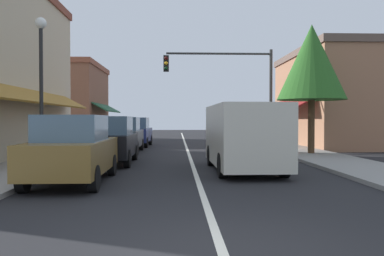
% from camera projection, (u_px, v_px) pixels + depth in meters
% --- Properties ---
extents(ground_plane, '(80.00, 80.00, 0.00)m').
position_uv_depth(ground_plane, '(187.00, 148.00, 22.80)').
color(ground_plane, black).
extents(sidewalk_left, '(2.60, 56.00, 0.12)m').
position_uv_depth(sidewalk_left, '(89.00, 148.00, 22.59)').
color(sidewalk_left, gray).
rests_on(sidewalk_left, ground).
extents(sidewalk_right, '(2.60, 56.00, 0.12)m').
position_uv_depth(sidewalk_right, '(282.00, 147.00, 23.00)').
color(sidewalk_right, gray).
rests_on(sidewalk_right, ground).
extents(lane_center_stripe, '(0.14, 52.00, 0.01)m').
position_uv_depth(lane_center_stripe, '(187.00, 148.00, 22.80)').
color(lane_center_stripe, silver).
rests_on(lane_center_stripe, ground).
extents(storefront_right_block, '(6.01, 10.20, 5.94)m').
position_uv_depth(storefront_right_block, '(332.00, 98.00, 25.07)').
color(storefront_right_block, '#9E6B4C').
rests_on(storefront_right_block, ground).
extents(storefront_far_left, '(7.18, 8.20, 6.09)m').
position_uv_depth(storefront_far_left, '(64.00, 102.00, 32.35)').
color(storefront_far_left, brown).
rests_on(storefront_far_left, ground).
extents(parked_car_nearest_left, '(1.82, 4.12, 1.77)m').
position_uv_depth(parked_car_nearest_left, '(73.00, 149.00, 10.38)').
color(parked_car_nearest_left, brown).
rests_on(parked_car_nearest_left, ground).
extents(parked_car_second_left, '(1.81, 4.12, 1.77)m').
position_uv_depth(parked_car_second_left, '(110.00, 140.00, 14.97)').
color(parked_car_second_left, black).
rests_on(parked_car_second_left, ground).
extents(parked_car_third_left, '(1.78, 4.10, 1.77)m').
position_uv_depth(parked_car_third_left, '(123.00, 135.00, 20.07)').
color(parked_car_third_left, '#4C5156').
rests_on(parked_car_third_left, ground).
extents(parked_car_far_left, '(1.86, 4.14, 1.77)m').
position_uv_depth(parked_car_far_left, '(135.00, 132.00, 24.64)').
color(parked_car_far_left, navy).
rests_on(parked_car_far_left, ground).
extents(van_in_lane, '(2.08, 5.22, 2.12)m').
position_uv_depth(van_in_lane, '(243.00, 135.00, 12.92)').
color(van_in_lane, beige).
rests_on(van_in_lane, ground).
extents(traffic_signal_mast_arm, '(6.20, 0.50, 5.64)m').
position_uv_depth(traffic_signal_mast_arm, '(233.00, 79.00, 22.71)').
color(traffic_signal_mast_arm, '#333333').
rests_on(traffic_signal_mast_arm, ground).
extents(street_lamp_left_near, '(0.36, 0.36, 4.89)m').
position_uv_depth(street_lamp_left_near, '(41.00, 68.00, 12.71)').
color(street_lamp_left_near, black).
rests_on(street_lamp_left_near, ground).
extents(tree_right_near, '(3.12, 3.12, 5.98)m').
position_uv_depth(tree_right_near, '(312.00, 63.00, 18.20)').
color(tree_right_near, '#4C331E').
rests_on(tree_right_near, ground).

